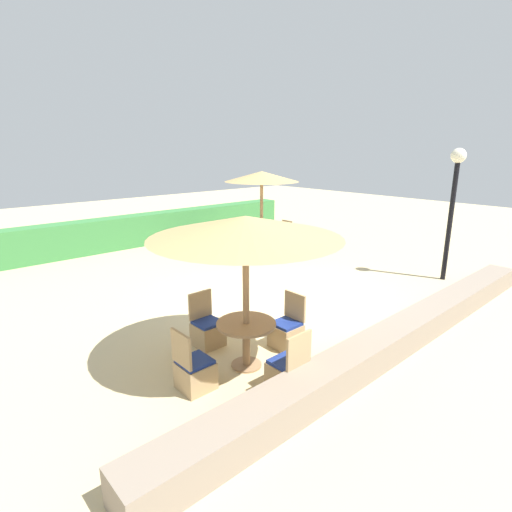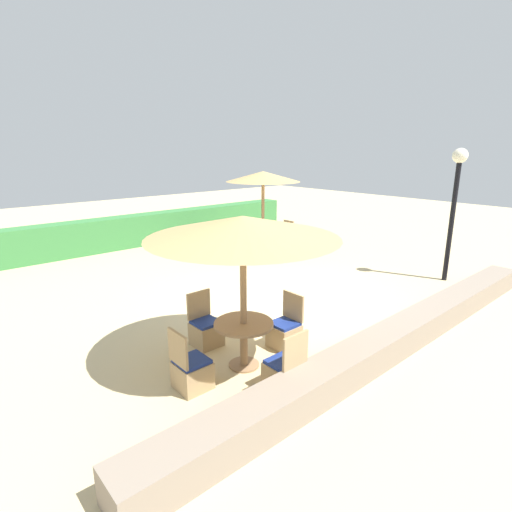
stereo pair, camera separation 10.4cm
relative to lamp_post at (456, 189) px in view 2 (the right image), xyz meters
name	(u,v)px [view 2 (the right image)]	position (x,y,z in m)	size (l,w,h in m)	color
ground_plane	(273,299)	(-4.31, 1.92, -2.35)	(40.00, 40.00, 0.00)	#C6B284
hedge_row	(136,230)	(-4.31, 8.86, -1.82)	(13.00, 0.70, 1.07)	#387A3D
stone_border	(398,337)	(-4.31, -1.13, -2.12)	(10.00, 0.56, 0.45)	gray
lamp_post	(456,189)	(0.00, 0.00, 0.00)	(0.36, 0.36, 3.32)	black
parasol_back_right	(263,177)	(-1.66, 5.20, 0.09)	(2.33, 2.33, 2.62)	#93704C
round_table_back_right	(263,236)	(-1.66, 5.20, -1.81)	(0.97, 0.97, 0.71)	#93704C
patio_chair_back_right_west	(242,249)	(-2.56, 5.17, -2.09)	(0.46, 0.46, 0.93)	tan
patio_chair_back_right_east	(285,240)	(-0.69, 5.16, -2.09)	(0.46, 0.46, 0.93)	tan
patio_chair_back_right_north	(244,240)	(-1.66, 6.15, -2.09)	(0.46, 0.46, 0.93)	tan
parasol_front_left	(243,227)	(-6.62, 0.19, -0.13)	(2.84, 2.84, 2.39)	#93704C
round_table_front_left	(244,334)	(-6.62, 0.19, -1.80)	(0.92, 0.92, 0.73)	#93704C
patio_chair_front_left_south	(285,373)	(-6.60, -0.69, -2.09)	(0.46, 0.46, 0.93)	tan
patio_chair_front_left_east	(285,332)	(-5.68, 0.21, -2.09)	(0.46, 0.46, 0.93)	tan
patio_chair_front_left_west	(191,372)	(-7.57, 0.21, -2.09)	(0.46, 0.46, 0.93)	tan
patio_chair_front_left_north	(206,331)	(-6.67, 1.16, -2.09)	(0.46, 0.46, 0.93)	tan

